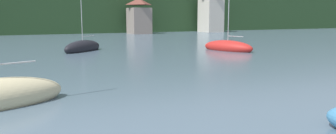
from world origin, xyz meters
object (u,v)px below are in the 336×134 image
shore_building_central (211,12)px  sailboat_far_6 (228,47)px  shore_building_westcentral (139,16)px  sailboat_far_7 (83,48)px

shore_building_central → sailboat_far_6: (-25.00, -42.56, -4.92)m
shore_building_westcentral → shore_building_central: 20.36m
sailboat_far_6 → shore_building_westcentral: bearing=-24.8°
shore_building_central → sailboat_far_6: bearing=-120.4°
sailboat_far_6 → sailboat_far_7: (-16.00, 6.80, 0.02)m
shore_building_central → sailboat_far_7: 54.62m
sailboat_far_7 → sailboat_far_6: bearing=113.8°
shore_building_westcentral → sailboat_far_6: 42.84m
shore_building_westcentral → shore_building_central: (20.32, 0.13, 1.24)m
shore_building_westcentral → sailboat_far_7: 41.35m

